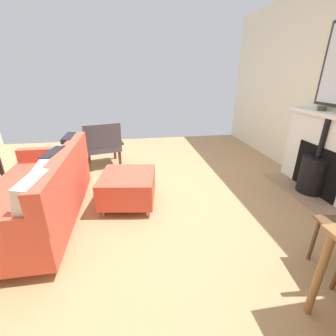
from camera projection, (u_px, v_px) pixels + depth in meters
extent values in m
cube|color=tan|center=(125.00, 200.00, 3.12)|extent=(5.78, 6.04, 0.01)
cube|color=#9E7A5B|center=(300.00, 193.00, 3.25)|extent=(0.33, 1.32, 0.03)
cube|color=white|center=(327.00, 158.00, 3.10)|extent=(0.23, 1.39, 1.05)
cube|color=black|center=(318.00, 170.00, 3.15)|extent=(0.06, 0.78, 0.64)
cylinder|color=black|center=(313.00, 176.00, 3.17)|extent=(0.36, 0.36, 0.48)
cylinder|color=black|center=(318.00, 158.00, 3.08)|extent=(0.38, 0.38, 0.02)
cylinder|color=black|center=(323.00, 139.00, 2.97)|extent=(0.07, 0.07, 0.52)
cylinder|color=#47382D|center=(322.00, 109.00, 3.12)|extent=(0.11, 0.11, 0.05)
torus|color=#47382D|center=(322.00, 107.00, 3.11)|extent=(0.12, 0.12, 0.01)
cylinder|color=#B2B2B7|center=(30.00, 190.00, 3.25)|extent=(0.04, 0.04, 0.10)
cylinder|color=#B2B2B7|center=(83.00, 186.00, 3.36)|extent=(0.04, 0.04, 0.10)
cylinder|color=#B2B2B7|center=(52.00, 266.00, 1.98)|extent=(0.04, 0.04, 0.10)
cube|color=#D14C38|center=(34.00, 202.00, 2.53)|extent=(0.92, 1.78, 0.35)
cube|color=#D14C38|center=(66.00, 169.00, 2.45)|extent=(0.15, 1.78, 0.37)
cube|color=#D14C38|center=(52.00, 154.00, 3.19)|extent=(0.86, 0.13, 0.18)
cube|color=black|center=(71.00, 151.00, 3.05)|extent=(0.13, 0.41, 0.41)
cube|color=beige|center=(64.00, 163.00, 2.72)|extent=(0.13, 0.35, 0.35)
cube|color=black|center=(57.00, 169.00, 2.47)|extent=(0.17, 0.42, 0.41)
cube|color=#99999E|center=(46.00, 185.00, 2.14)|extent=(0.15, 0.40, 0.39)
cube|color=beige|center=(33.00, 202.00, 1.85)|extent=(0.21, 0.42, 0.42)
cylinder|color=#B2B2B7|center=(113.00, 191.00, 3.25)|extent=(0.04, 0.04, 0.09)
cylinder|color=#B2B2B7|center=(104.00, 213.00, 2.74)|extent=(0.04, 0.04, 0.09)
cylinder|color=#B2B2B7|center=(150.00, 190.00, 3.25)|extent=(0.04, 0.04, 0.09)
cylinder|color=#B2B2B7|center=(147.00, 212.00, 2.75)|extent=(0.04, 0.04, 0.09)
cube|color=#D14C38|center=(128.00, 186.00, 2.92)|extent=(0.75, 0.78, 0.32)
cube|color=#4C3321|center=(115.00, 151.00, 4.51)|extent=(0.05, 0.05, 0.32)
cube|color=#4C3321|center=(87.00, 154.00, 4.32)|extent=(0.05, 0.05, 0.32)
cube|color=#4C3321|center=(120.00, 159.00, 4.10)|extent=(0.05, 0.05, 0.32)
cube|color=#4C3321|center=(90.00, 163.00, 3.92)|extent=(0.05, 0.05, 0.32)
cube|color=#4C4C56|center=(102.00, 147.00, 4.14)|extent=(0.71, 0.69, 0.08)
cube|color=#4C4C56|center=(103.00, 136.00, 3.83)|extent=(0.61, 0.25, 0.43)
cube|color=#4C3321|center=(119.00, 140.00, 4.22)|extent=(0.16, 0.53, 0.04)
cube|color=#4C3321|center=(83.00, 144.00, 3.99)|extent=(0.16, 0.53, 0.04)
cube|color=black|center=(2.00, 171.00, 3.08)|extent=(0.04, 0.04, 0.73)
cylinder|color=olive|center=(319.00, 276.00, 1.53)|extent=(0.05, 0.05, 0.69)
cylinder|color=brown|center=(314.00, 240.00, 2.04)|extent=(0.04, 0.04, 0.43)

